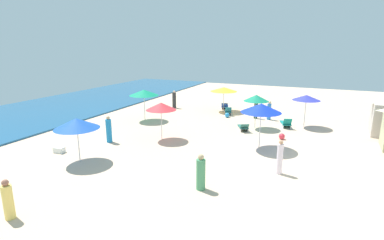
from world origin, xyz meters
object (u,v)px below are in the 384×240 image
Objects in this scene: beachgoer_1 at (256,109)px; beachgoer_2 at (280,158)px; umbrella_0 at (224,89)px; umbrella_2 at (144,93)px; umbrella_1 at (306,98)px; umbrella_3 at (256,98)px; umbrella_4 at (77,123)px; beach_ball_2 at (282,136)px; beachgoer_0 at (201,173)px; lounge_chair_0_1 at (225,106)px; beachgoer_3 at (174,100)px; lounge_chair_3_0 at (243,127)px; beachgoer_6 at (109,130)px; lounge_chair_1_0 at (286,123)px; umbrella_6 at (161,106)px; beach_ball_1 at (227,115)px; beachgoer_4 at (8,201)px; umbrella_5 at (261,108)px; beachgoer_5 at (269,111)px; lounge_chair_0_0 at (228,111)px; cooler_box_0 at (59,150)px.

beachgoer_2 reaches higher than beachgoer_1.
umbrella_0 is 7.61m from umbrella_2.
umbrella_1 is 3.79m from umbrella_3.
beach_ball_2 is (8.34, -9.30, -1.90)m from umbrella_4.
beachgoer_0 is (-9.40, -8.83, -1.55)m from umbrella_2.
lounge_chair_0_1 reaches higher than beach_ball_2.
umbrella_4 is at bearing 168.30° from umbrella_0.
beach_ball_2 is (5.64, 0.63, -0.61)m from beachgoer_2.
umbrella_1 is 4.34m from beachgoer_1.
beach_ball_2 is (-6.05, -11.04, -0.60)m from beachgoer_3.
beachgoer_6 is (-6.06, 7.14, 0.54)m from lounge_chair_3_0.
beachgoer_6 reaches higher than lounge_chair_1_0.
beach_ball_1 is (7.53, -2.12, -2.00)m from umbrella_6.
beachgoer_1 is at bearing 156.63° from beachgoer_2.
umbrella_3 is 4.22m from beach_ball_1.
beach_ball_1 is (17.88, -2.48, -0.50)m from beachgoer_4.
beachgoer_5 is (7.31, 0.72, -1.70)m from umbrella_5.
lounge_chair_3_0 is at bearing 70.71° from beach_ball_2.
lounge_chair_0_0 is 7.66m from beach_ball_2.
lounge_chair_3_0 is 2.35× the size of cooler_box_0.
umbrella_4 is at bearing 161.79° from beach_ball_1.
lounge_chair_0_1 is 0.84× the size of beachgoer_5.
umbrella_6 is at bearing -114.45° from beachgoer_6.
cooler_box_0 is at bearing 177.60° from umbrella_2.
beachgoer_1 is at bearing 79.25° from beachgoer_4.
lounge_chair_0_0 is 14.47m from beachgoer_0.
cooler_box_0 is (-5.52, 10.37, -2.29)m from umbrella_5.
umbrella_3 reaches higher than umbrella_1.
beach_ball_1 reaches higher than cooler_box_0.
umbrella_0 is 1.52× the size of lounge_chair_1_0.
beach_ball_2 is at bearing -136.83° from umbrella_0.
lounge_chair_1_0 is 5.09m from beach_ball_1.
umbrella_3 is 1.45× the size of beachgoer_3.
umbrella_2 is at bearing -73.13° from beachgoer_0.
lounge_chair_0_1 is at bearing -54.15° from lounge_chair_1_0.
umbrella_5 is 6.72m from beachgoer_0.
beachgoer_6 is at bearing 124.90° from umbrella_6.
umbrella_1 is at bearing -94.53° from beach_ball_1.
lounge_chair_0_1 is 0.88× the size of beachgoer_4.
beachgoer_1 is at bearing -74.11° from beach_ball_1.
beachgoer_3 is at bearing 61.28° from beach_ball_2.
umbrella_1 is at bearing -40.36° from umbrella_4.
beachgoer_0 reaches higher than beachgoer_4.
umbrella_3 is at bearing -106.68° from beachgoer_6.
umbrella_6 is (-3.90, -3.80, -0.08)m from umbrella_2.
umbrella_2 reaches higher than beachgoer_5.
umbrella_3 is 1.65× the size of beachgoer_4.
beachgoer_1 is 2.71× the size of cooler_box_0.
lounge_chair_1_0 is 0.68× the size of umbrella_4.
umbrella_6 is at bearing 98.11° from umbrella_5.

